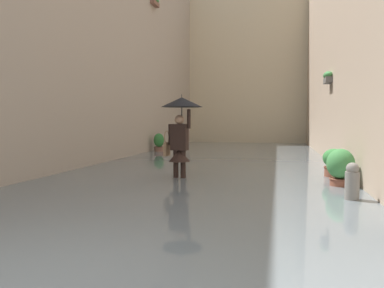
{
  "coord_description": "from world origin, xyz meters",
  "views": [
    {
      "loc": [
        -1.88,
        2.18,
        1.49
      ],
      "look_at": [
        0.13,
        -6.55,
        0.93
      ],
      "focal_mm": 34.83,
      "sensor_mm": 36.0,
      "label": 1
    }
  ],
  "objects_px": {
    "potted_plant_far_right": "(159,144)",
    "mooring_bollard": "(352,186)",
    "potted_plant_near_left": "(341,169)",
    "potted_plant_mid_left": "(334,165)",
    "person_wading": "(180,124)"
  },
  "relations": [
    {
      "from": "potted_plant_mid_left",
      "to": "mooring_bollard",
      "type": "bearing_deg",
      "value": 88.3
    },
    {
      "from": "potted_plant_far_right",
      "to": "mooring_bollard",
      "type": "height_order",
      "value": "potted_plant_far_right"
    },
    {
      "from": "potted_plant_near_left",
      "to": "potted_plant_mid_left",
      "type": "xyz_separation_m",
      "value": [
        -0.05,
        -1.28,
        -0.06
      ]
    },
    {
      "from": "potted_plant_near_left",
      "to": "potted_plant_mid_left",
      "type": "relative_size",
      "value": 1.11
    },
    {
      "from": "person_wading",
      "to": "potted_plant_mid_left",
      "type": "xyz_separation_m",
      "value": [
        -3.5,
        -1.01,
        -0.97
      ]
    },
    {
      "from": "person_wading",
      "to": "potted_plant_mid_left",
      "type": "distance_m",
      "value": 3.77
    },
    {
      "from": "potted_plant_near_left",
      "to": "mooring_bollard",
      "type": "height_order",
      "value": "potted_plant_near_left"
    },
    {
      "from": "potted_plant_far_right",
      "to": "mooring_bollard",
      "type": "bearing_deg",
      "value": 125.67
    },
    {
      "from": "potted_plant_far_right",
      "to": "potted_plant_near_left",
      "type": "distance_m",
      "value": 9.65
    },
    {
      "from": "potted_plant_near_left",
      "to": "mooring_bollard",
      "type": "distance_m",
      "value": 1.39
    },
    {
      "from": "person_wading",
      "to": "potted_plant_near_left",
      "type": "xyz_separation_m",
      "value": [
        -3.45,
        0.27,
        -0.92
      ]
    },
    {
      "from": "person_wading",
      "to": "potted_plant_mid_left",
      "type": "bearing_deg",
      "value": -163.96
    },
    {
      "from": "person_wading",
      "to": "potted_plant_far_right",
      "type": "xyz_separation_m",
      "value": [
        2.83,
        -7.05,
        -0.94
      ]
    },
    {
      "from": "potted_plant_mid_left",
      "to": "mooring_bollard",
      "type": "xyz_separation_m",
      "value": [
        0.08,
        2.66,
        -0.06
      ]
    },
    {
      "from": "potted_plant_far_right",
      "to": "potted_plant_near_left",
      "type": "height_order",
      "value": "potted_plant_far_right"
    }
  ]
}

